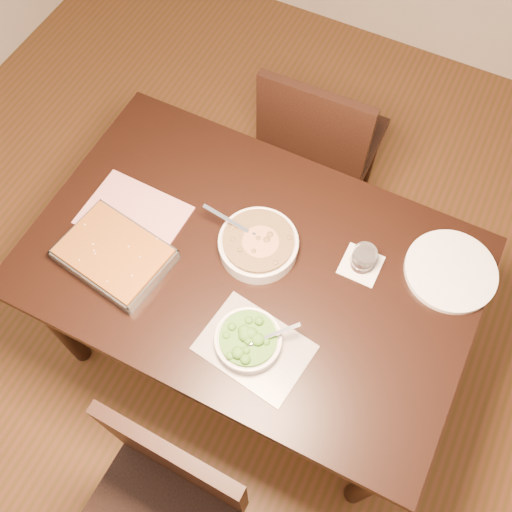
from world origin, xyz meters
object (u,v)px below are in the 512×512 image
baking_dish (115,255)px  chair_near (163,506)px  table (251,276)px  chair_far (318,144)px  dinner_plate (451,271)px  broccoli_bowl (248,340)px  wine_tumbler (363,258)px  stew_bowl (258,244)px

baking_dish → chair_near: (0.46, -0.55, -0.26)m
table → chair_far: size_ratio=1.52×
dinner_plate → chair_far: (-0.62, 0.46, -0.25)m
dinner_plate → broccoli_bowl: bearing=-133.2°
dinner_plate → baking_dish: bearing=-155.9°
chair_far → wine_tumbler: bearing=121.7°
stew_bowl → broccoli_bowl: size_ratio=1.43×
stew_bowl → baking_dish: (-0.38, -0.23, -0.01)m
stew_bowl → dinner_plate: 0.60m
dinner_plate → chair_near: bearing=-116.8°
baking_dish → stew_bowl: bearing=39.9°
stew_bowl → wine_tumbler: bearing=16.6°
table → stew_bowl: 0.14m
wine_tumbler → dinner_plate: (0.26, 0.10, -0.04)m
broccoli_bowl → wine_tumbler: size_ratio=2.34×
stew_bowl → wine_tumbler: stew_bowl is taller
dinner_plate → wine_tumbler: bearing=-158.6°
table → broccoli_bowl: bearing=-64.4°
wine_tumbler → chair_near: 0.95m
table → broccoli_bowl: 0.29m
wine_tumbler → chair_far: bearing=123.2°
table → chair_near: size_ratio=1.51×
table → broccoli_bowl: (0.11, -0.24, 0.12)m
baking_dish → dinner_plate: size_ratio=1.26×
baking_dish → chair_far: size_ratio=0.39×
broccoli_bowl → chair_far: (-0.17, 0.95, -0.26)m
chair_near → broccoli_bowl: bearing=87.2°
stew_bowl → dinner_plate: stew_bowl is taller
baking_dish → table: bearing=33.4°
table → baking_dish: baking_dish is taller
stew_bowl → broccoli_bowl: bearing=-68.8°
wine_tumbler → chair_far: (-0.37, 0.56, -0.28)m
baking_dish → chair_near: size_ratio=0.39×
table → wine_tumbler: size_ratio=16.59×
wine_tumbler → broccoli_bowl: bearing=-117.3°
baking_dish → chair_far: (0.33, 0.88, -0.26)m
stew_bowl → wine_tumbler: 0.33m
wine_tumbler → dinner_plate: size_ratio=0.29×
baking_dish → wine_tumbler: (0.70, 0.33, 0.02)m
table → dinner_plate: bearing=23.6°
broccoli_bowl → chair_far: bearing=100.0°
broccoli_bowl → chair_near: (-0.04, -0.49, -0.26)m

